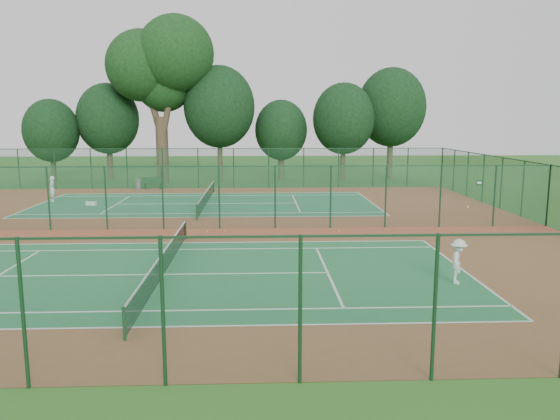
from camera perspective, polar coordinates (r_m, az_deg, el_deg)
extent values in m
plane|color=#265A1C|center=(30.56, -9.19, -1.96)|extent=(120.00, 120.00, 0.00)
cube|color=brown|center=(30.55, -9.19, -1.95)|extent=(40.00, 36.00, 0.01)
cube|color=#20673B|center=(21.89, -11.99, -6.61)|extent=(23.77, 10.97, 0.01)
cube|color=#206641|center=(39.36, -7.65, 0.66)|extent=(23.77, 10.97, 0.01)
cube|color=#164423|center=(48.06, -6.71, 4.36)|extent=(40.00, 0.02, 3.50)
cube|color=#143720|center=(47.94, -6.75, 6.40)|extent=(40.00, 0.05, 0.05)
cube|color=#194D2D|center=(13.02, -18.93, -10.16)|extent=(40.00, 0.02, 3.50)
cube|color=#14381F|center=(12.56, -19.35, -2.78)|extent=(40.00, 0.05, 0.05)
cube|color=#164326|center=(34.18, 26.24, 1.36)|extent=(0.02, 36.00, 3.50)
cube|color=#163E1D|center=(34.01, 26.45, 4.21)|extent=(0.05, 36.00, 0.05)
cube|color=#1C5530|center=(30.26, -9.28, 1.29)|extent=(40.00, 0.02, 3.50)
cube|color=#163D25|center=(30.07, -9.37, 4.51)|extent=(40.00, 0.05, 0.05)
cylinder|color=#153B1F|center=(15.80, -15.97, -11.36)|extent=(0.10, 0.10, 0.97)
cylinder|color=#153B1F|center=(27.93, -9.85, -2.04)|extent=(0.10, 0.10, 0.97)
cube|color=black|center=(21.77, -12.03, -5.42)|extent=(0.02, 12.80, 0.85)
cube|color=silver|center=(21.66, -12.07, -4.31)|extent=(0.04, 12.80, 0.06)
cylinder|color=#153A1B|center=(33.01, -8.68, -0.24)|extent=(0.10, 0.10, 0.97)
cylinder|color=#153A1B|center=(45.62, -6.93, 2.49)|extent=(0.10, 0.10, 0.97)
cube|color=black|center=(39.30, -7.67, 1.34)|extent=(0.02, 12.80, 0.85)
cube|color=silver|center=(39.24, -7.68, 1.97)|extent=(0.04, 12.80, 0.06)
imported|color=white|center=(21.10, 18.12, -5.13)|extent=(0.96, 1.23, 1.67)
imported|color=white|center=(43.21, -22.72, 2.04)|extent=(0.57, 0.75, 1.86)
cylinder|color=slate|center=(48.39, -14.58, 2.59)|extent=(0.60, 0.60, 0.86)
cube|color=black|center=(48.62, -13.95, 2.44)|extent=(0.12, 0.46, 0.51)
cube|color=black|center=(48.29, -12.40, 2.45)|extent=(0.12, 0.46, 0.51)
cube|color=black|center=(48.42, -13.19, 2.77)|extent=(1.71, 0.57, 0.06)
cube|color=black|center=(48.17, -13.27, 3.05)|extent=(1.69, 0.16, 0.51)
cube|color=silver|center=(40.49, -19.13, 0.65)|extent=(0.75, 0.40, 0.27)
sphere|color=#B6D531|center=(29.67, -5.76, -2.14)|extent=(0.07, 0.07, 0.07)
sphere|color=#DBEB36|center=(29.67, 6.23, -2.16)|extent=(0.06, 0.06, 0.06)
sphere|color=#BFCD2F|center=(29.60, -7.60, -2.21)|extent=(0.07, 0.07, 0.07)
cylinder|color=#3E3021|center=(53.00, -12.19, 6.16)|extent=(1.14, 1.14, 6.21)
cylinder|color=#3E3021|center=(53.42, -13.32, 11.14)|extent=(2.11, 0.62, 6.18)
cylinder|color=#3E3021|center=(52.61, -11.41, 11.58)|extent=(1.97, 0.58, 6.70)
sphere|color=black|center=(53.75, -14.23, 14.42)|extent=(6.62, 6.62, 6.62)
sphere|color=black|center=(52.80, -10.86, 15.76)|extent=(7.04, 7.04, 7.04)
sphere|color=black|center=(53.80, -12.06, 12.83)|extent=(5.38, 5.38, 5.38)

